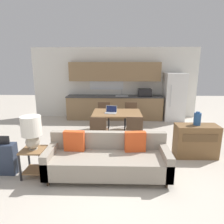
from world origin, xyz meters
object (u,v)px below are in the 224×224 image
Objects in this scene: refrigerator at (174,97)px; suitcase at (5,158)px; dining_table at (117,114)px; credenza at (196,141)px; table_lamp at (32,130)px; dining_chair_far_left at (104,114)px; dining_chair_far_right at (131,114)px; couch at (108,159)px; laptop at (111,111)px; vase at (197,119)px; side_table at (34,158)px; dining_chair_near_right at (134,130)px; dining_chair_near_left at (99,130)px.

refrigerator reaches higher than suitcase.
credenza is at bearing -33.25° from dining_table.
table_lamp reaches higher than dining_table.
dining_chair_far_right is at bearing -0.20° from dining_chair_far_left.
laptop reaches higher than couch.
credenza reaches higher than dining_table.
vase is 4.11m from suitcase.
table_lamp is at bearing -126.30° from dining_table.
laptop reaches higher than side_table.
refrigerator is 2.27× the size of suitcase.
credenza is at bearing -20.16° from laptop.
dining_table is 1.59× the size of dining_chair_near_right.
dining_table is 0.93m from dining_chair_near_right.
dining_chair_near_right is 0.88m from dining_chair_near_left.
side_table is (-1.40, -0.08, 0.03)m from couch.
couch is 1.38m from dining_chair_near_right.
side_table is 0.61m from suitcase.
suitcase is (-0.60, 0.07, -0.05)m from side_table.
vase is 0.35× the size of dining_chair_near_right.
credenza is at bearing -63.19° from vase.
refrigerator reaches higher than table_lamp.
dining_chair_near_left is (-0.89, -1.65, 0.00)m from dining_chair_far_right.
dining_table is 0.93m from dining_chair_far_left.
dining_chair_far_right reaches higher than suitcase.
dining_table is at bearing 146.75° from credenza.
credenza is (3.37, 0.92, -0.54)m from table_lamp.
couch is 2.16m from credenza.
dining_chair_near_right is at bearing -41.23° from laptop.
dining_chair_far_right is at bearing 60.87° from dining_table.
dining_chair_near_left is (-0.27, 1.17, 0.16)m from couch.
refrigerator is 1.86× the size of credenza.
dining_table is 2.17m from vase.
dining_table is at bearing 29.74° from laptop.
table_lamp reaches higher than dining_chair_far_left.
couch is 2.66× the size of dining_chair_near_left.
credenza is (-0.31, -3.12, -0.50)m from refrigerator.
suitcase is (-3.97, -0.87, -0.58)m from vase.
refrigerator reaches higher than dining_table.
credenza is (1.82, -1.19, -0.30)m from dining_table.
dining_chair_near_right is at bearing 164.75° from vase.
dining_chair_far_left reaches higher than couch.
suitcase is (-2.61, -2.84, -0.18)m from dining_chair_far_right.
dining_chair_far_left is 1.00× the size of dining_chair_far_right.
table_lamp is 0.86m from suitcase.
vase reaches higher than couch.
dining_chair_far_left is at bearing 138.67° from vase.
refrigerator is 2.07m from dining_chair_far_right.
refrigerator is at bearing 47.65° from table_lamp.
laptop is (1.40, 2.05, 0.43)m from side_table.
vase is at bearing 12.37° from suitcase.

